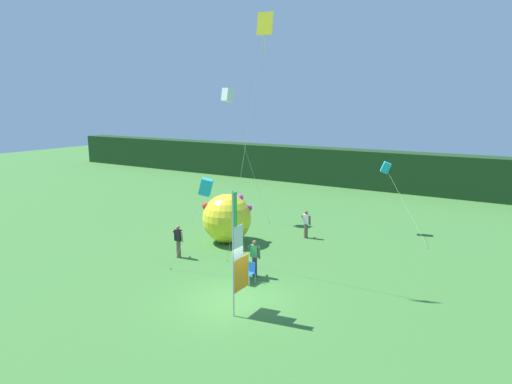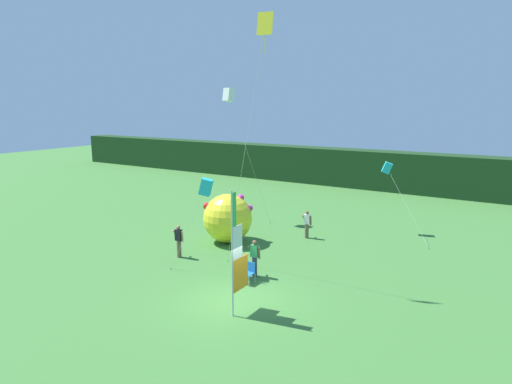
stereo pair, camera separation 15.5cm
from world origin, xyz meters
TOP-DOWN VIEW (x-y plane):
  - ground_plane at (0.00, 0.00)m, footprint 120.00×120.00m
  - distant_treeline at (0.00, 25.78)m, footprint 80.00×2.40m
  - banner_flag at (0.55, -0.75)m, footprint 0.06×1.03m
  - person_near_banner at (-0.77, 2.55)m, footprint 0.55×0.48m
  - person_mid_field at (-1.26, 8.93)m, footprint 0.55×0.48m
  - person_far_left at (-5.28, 2.64)m, footprint 0.55×0.48m
  - inflatable_balloon at (-4.67, 5.95)m, footprint 2.70×2.70m
  - folding_chair at (-0.62, 1.80)m, footprint 0.51×0.51m
  - kite_white_box_0 at (-7.44, 10.11)m, footprint 3.20×0.83m
  - kite_cyan_box_1 at (2.11, 12.58)m, footprint 3.40×2.37m
  - kite_cyan_box_2 at (-2.87, 1.86)m, footprint 2.03×1.07m
  - kite_yellow_diamond_3 at (-0.51, 2.71)m, footprint 2.89×0.94m

SIDE VIEW (x-z plane):
  - ground_plane at x=0.00m, z-range 0.00..0.00m
  - folding_chair at x=-0.62m, z-range 0.07..0.96m
  - person_mid_field at x=-1.26m, z-range 0.05..1.65m
  - person_far_left at x=-5.28m, z-range 0.05..1.71m
  - person_near_banner at x=-0.77m, z-range 0.06..1.72m
  - inflatable_balloon at x=-4.67m, z-range 0.01..2.71m
  - distant_treeline at x=0.00m, z-range 0.00..3.42m
  - banner_flag at x=0.55m, z-range -0.10..4.55m
  - kite_cyan_box_1 at x=2.11m, z-range 1.73..5.97m
  - kite_cyan_box_2 at x=-2.87m, z-range 1.76..6.11m
  - kite_white_box_0 at x=-7.44m, z-range 3.80..12.33m
  - kite_yellow_diamond_3 at x=-0.51m, z-range 4.42..15.54m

